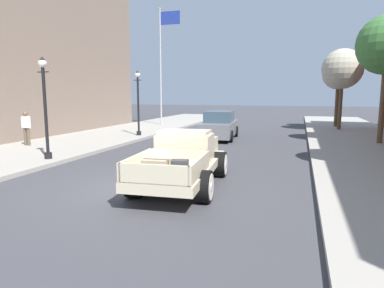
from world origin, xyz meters
TOP-DOWN VIEW (x-y plane):
  - ground_plane at (0.00, 0.00)m, footprint 140.00×140.00m
  - hotrod_truck_cream at (0.83, 0.75)m, footprint 2.43×5.03m
  - car_background_grey at (-0.46, 10.88)m, footprint 2.09×4.41m
  - pedestrian_sidewalk_left at (-8.57, 4.62)m, footprint 0.53×0.22m
  - street_lamp_near at (-5.20, 2.12)m, footprint 0.50×0.32m
  - street_lamp_far at (-5.27, 10.02)m, footprint 0.50×0.32m
  - flagpole at (-6.59, 17.21)m, footprint 1.74×0.16m
  - street_tree_third at (6.67, 17.37)m, footprint 2.75×2.75m
  - street_tree_farthest at (6.65, 19.71)m, footprint 2.36×2.36m

SIDE VIEW (x-z plane):
  - ground_plane at x=0.00m, z-range 0.00..0.00m
  - hotrod_truck_cream at x=0.83m, z-range -0.04..1.54m
  - car_background_grey at x=-0.46m, z-range -0.06..1.59m
  - pedestrian_sidewalk_left at x=-8.57m, z-range 0.26..1.91m
  - street_lamp_near at x=-5.20m, z-range 0.46..4.31m
  - street_lamp_far at x=-5.27m, z-range 0.46..4.31m
  - street_tree_farthest at x=6.65m, z-range 1.52..6.70m
  - street_tree_third at x=6.67m, z-range 1.53..7.10m
  - flagpole at x=-6.59m, z-range 1.19..10.35m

